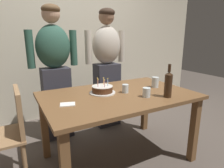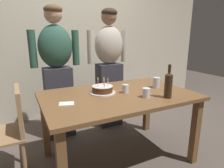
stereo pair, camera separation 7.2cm
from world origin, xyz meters
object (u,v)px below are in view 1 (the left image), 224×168
wine_bottle (168,84)px  napkin_stack (68,104)px  person_woman_cardigan (107,67)px  dining_chair (9,130)px  water_glass_near (146,92)px  person_man_bearded (55,72)px  birthday_cake (102,90)px  water_glass_far (155,82)px  water_glass_side (125,88)px

wine_bottle → napkin_stack: wine_bottle is taller
person_woman_cardigan → dining_chair: size_ratio=1.90×
wine_bottle → person_woman_cardigan: size_ratio=0.19×
water_glass_near → person_woman_cardigan: person_woman_cardigan is taller
person_man_bearded → person_woman_cardigan: size_ratio=1.00×
birthday_cake → wine_bottle: size_ratio=0.83×
water_glass_far → water_glass_side: bearing=-178.5°
water_glass_near → dining_chair: dining_chair is taller
water_glass_far → napkin_stack: water_glass_far is taller
person_man_bearded → water_glass_near: bearing=121.3°
water_glass_far → napkin_stack: 1.04m
birthday_cake → napkin_stack: (-0.41, -0.16, -0.03)m
birthday_cake → dining_chair: size_ratio=0.30×
person_man_bearded → napkin_stack: bearing=83.3°
water_glass_side → wine_bottle: size_ratio=0.28×
water_glass_far → person_man_bearded: (-0.93, 0.79, 0.07)m
water_glass_side → person_woman_cardigan: bearing=75.8°
birthday_cake → person_man_bearded: bearing=113.3°
water_glass_near → person_woman_cardigan: (0.10, 1.02, 0.09)m
water_glass_near → dining_chair: (-1.19, 0.39, -0.27)m
water_glass_side → person_woman_cardigan: size_ratio=0.05×
birthday_cake → person_woman_cardigan: bearing=59.5°
water_glass_side → person_woman_cardigan: person_woman_cardigan is taller
napkin_stack → person_woman_cardigan: size_ratio=0.08×
water_glass_side → napkin_stack: size_ratio=0.70×
water_glass_near → dining_chair: size_ratio=0.10×
birthday_cake → wine_bottle: 0.65m
birthday_cake → dining_chair: birthday_cake is taller
birthday_cake → napkin_stack: birthday_cake is taller
wine_bottle → person_man_bearded: 1.38m
dining_chair → person_woman_cardigan: bearing=116.2°
water_glass_far → water_glass_side: size_ratio=1.34×
person_man_bearded → person_woman_cardigan: (0.72, 0.00, 0.00)m
napkin_stack → person_man_bearded: size_ratio=0.08×
wine_bottle → person_woman_cardigan: person_woman_cardigan is taller
person_woman_cardigan → water_glass_near: bearing=84.3°
water_glass_near → wine_bottle: 0.22m
water_glass_near → person_man_bearded: size_ratio=0.05×
water_glass_side → napkin_stack: 0.63m
water_glass_near → birthday_cake: bearing=135.2°
water_glass_near → water_glass_side: size_ratio=1.04×
water_glass_far → person_woman_cardigan: person_woman_cardigan is taller
napkin_stack → birthday_cake: bearing=21.3°
birthday_cake → water_glass_near: size_ratio=2.92×
birthday_cake → water_glass_side: size_ratio=3.02×
water_glass_side → wine_bottle: wine_bottle is taller
water_glass_side → dining_chair: 1.13m
water_glass_near → water_glass_far: size_ratio=0.77×
water_glass_near → water_glass_far: (0.31, 0.23, 0.01)m
birthday_cake → dining_chair: 0.92m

